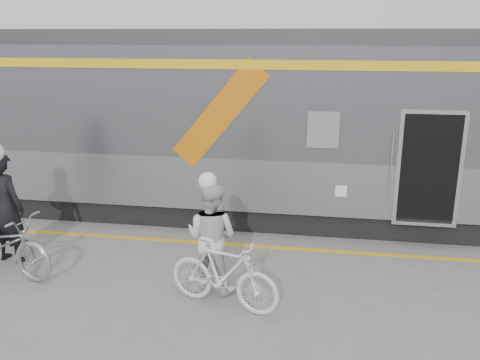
% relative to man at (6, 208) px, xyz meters
% --- Properties ---
extents(ground, '(90.00, 90.00, 0.00)m').
position_rel_man_xyz_m(ground, '(3.36, -0.80, -1.02)').
color(ground, slate).
rests_on(ground, ground).
extents(train, '(24.00, 3.17, 4.10)m').
position_rel_man_xyz_m(train, '(5.35, 3.40, 1.03)').
color(train, black).
rests_on(train, ground).
extents(safety_strip, '(24.00, 0.12, 0.01)m').
position_rel_man_xyz_m(safety_strip, '(3.36, 1.35, -1.02)').
color(safety_strip, gold).
rests_on(safety_strip, ground).
extents(man, '(0.83, 0.63, 2.04)m').
position_rel_man_xyz_m(man, '(0.00, 0.00, 0.00)').
color(man, black).
rests_on(man, ground).
extents(bicycle_left, '(2.25, 1.16, 1.12)m').
position_rel_man_xyz_m(bicycle_left, '(0.20, -0.55, -0.46)').
color(bicycle_left, '#9C9FA3').
rests_on(bicycle_left, ground).
extents(woman, '(1.03, 0.90, 1.80)m').
position_rel_man_xyz_m(woman, '(3.87, -0.44, -0.12)').
color(woman, silver).
rests_on(woman, ground).
extents(bicycle_right, '(1.88, 1.00, 1.09)m').
position_rel_man_xyz_m(bicycle_right, '(4.17, -0.99, -0.48)').
color(bicycle_right, silver).
rests_on(bicycle_right, ground).
extents(helmet_woman, '(0.29, 0.29, 0.29)m').
position_rel_man_xyz_m(helmet_woman, '(3.87, -0.44, 0.92)').
color(helmet_woman, white).
rests_on(helmet_woman, woman).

